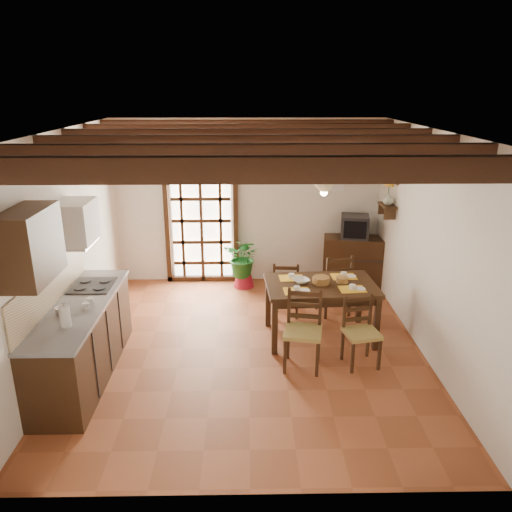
{
  "coord_description": "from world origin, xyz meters",
  "views": [
    {
      "loc": [
        -0.01,
        -5.85,
        3.28
      ],
      "look_at": [
        0.1,
        0.4,
        1.15
      ],
      "focal_mm": 35.0,
      "sensor_mm": 36.0,
      "label": 1
    }
  ],
  "objects_px": {
    "chair_near_right": "(360,344)",
    "chair_far_left": "(285,298)",
    "sideboard": "(352,261)",
    "crt_tv": "(355,227)",
    "chair_far_right": "(334,295)",
    "kitchen_counter": "(82,339)",
    "dining_table": "(321,291)",
    "chair_near_left": "(303,344)",
    "potted_plant": "(244,255)",
    "pendant_lamp": "(324,186)"
  },
  "relations": [
    {
      "from": "chair_near_right",
      "to": "chair_far_left",
      "type": "relative_size",
      "value": 1.01
    },
    {
      "from": "sideboard",
      "to": "crt_tv",
      "type": "bearing_deg",
      "value": -81.1
    },
    {
      "from": "chair_far_left",
      "to": "crt_tv",
      "type": "xyz_separation_m",
      "value": [
        1.24,
        1.2,
        0.77
      ]
    },
    {
      "from": "chair_far_right",
      "to": "sideboard",
      "type": "xyz_separation_m",
      "value": [
        0.51,
        1.16,
        0.13
      ]
    },
    {
      "from": "kitchen_counter",
      "to": "dining_table",
      "type": "distance_m",
      "value": 3.06
    },
    {
      "from": "kitchen_counter",
      "to": "chair_near_left",
      "type": "xyz_separation_m",
      "value": [
        2.61,
        0.14,
        -0.17
      ]
    },
    {
      "from": "chair_far_left",
      "to": "crt_tv",
      "type": "relative_size",
      "value": 1.65
    },
    {
      "from": "chair_far_left",
      "to": "dining_table",
      "type": "bearing_deg",
      "value": 124.77
    },
    {
      "from": "chair_near_right",
      "to": "crt_tv",
      "type": "height_order",
      "value": "crt_tv"
    },
    {
      "from": "chair_near_left",
      "to": "chair_far_right",
      "type": "height_order",
      "value": "chair_near_left"
    },
    {
      "from": "kitchen_counter",
      "to": "chair_far_left",
      "type": "distance_m",
      "value": 2.99
    },
    {
      "from": "kitchen_counter",
      "to": "potted_plant",
      "type": "height_order",
      "value": "potted_plant"
    },
    {
      "from": "sideboard",
      "to": "crt_tv",
      "type": "xyz_separation_m",
      "value": [
        0.0,
        -0.01,
        0.62
      ]
    },
    {
      "from": "pendant_lamp",
      "to": "sideboard",
      "type": "bearing_deg",
      "value": 65.5
    },
    {
      "from": "potted_plant",
      "to": "pendant_lamp",
      "type": "bearing_deg",
      "value": -59.24
    },
    {
      "from": "chair_far_left",
      "to": "pendant_lamp",
      "type": "relative_size",
      "value": 1.02
    },
    {
      "from": "sideboard",
      "to": "pendant_lamp",
      "type": "relative_size",
      "value": 1.18
    },
    {
      "from": "kitchen_counter",
      "to": "chair_near_right",
      "type": "height_order",
      "value": "kitchen_counter"
    },
    {
      "from": "kitchen_counter",
      "to": "crt_tv",
      "type": "xyz_separation_m",
      "value": [
        3.75,
        2.82,
        0.57
      ]
    },
    {
      "from": "crt_tv",
      "to": "sideboard",
      "type": "bearing_deg",
      "value": 99.93
    },
    {
      "from": "dining_table",
      "to": "chair_near_right",
      "type": "relative_size",
      "value": 1.73
    },
    {
      "from": "chair_far_left",
      "to": "chair_far_right",
      "type": "height_order",
      "value": "chair_far_right"
    },
    {
      "from": "chair_far_left",
      "to": "sideboard",
      "type": "height_order",
      "value": "chair_far_left"
    },
    {
      "from": "chair_near_left",
      "to": "chair_near_right",
      "type": "height_order",
      "value": "chair_near_left"
    },
    {
      "from": "sideboard",
      "to": "crt_tv",
      "type": "relative_size",
      "value": 1.93
    },
    {
      "from": "kitchen_counter",
      "to": "sideboard",
      "type": "height_order",
      "value": "kitchen_counter"
    },
    {
      "from": "chair_near_left",
      "to": "potted_plant",
      "type": "distance_m",
      "value": 2.73
    },
    {
      "from": "chair_near_left",
      "to": "sideboard",
      "type": "relative_size",
      "value": 0.97
    },
    {
      "from": "chair_far_left",
      "to": "chair_near_left",
      "type": "bearing_deg",
      "value": 98.85
    },
    {
      "from": "chair_far_right",
      "to": "pendant_lamp",
      "type": "distance_m",
      "value": 1.92
    },
    {
      "from": "chair_far_left",
      "to": "sideboard",
      "type": "distance_m",
      "value": 1.74
    },
    {
      "from": "chair_far_right",
      "to": "crt_tv",
      "type": "xyz_separation_m",
      "value": [
        0.51,
        1.15,
        0.74
      ]
    },
    {
      "from": "crt_tv",
      "to": "pendant_lamp",
      "type": "relative_size",
      "value": 0.61
    },
    {
      "from": "potted_plant",
      "to": "sideboard",
      "type": "bearing_deg",
      "value": 2.14
    },
    {
      "from": "dining_table",
      "to": "chair_near_left",
      "type": "bearing_deg",
      "value": -115.82
    },
    {
      "from": "sideboard",
      "to": "potted_plant",
      "type": "height_order",
      "value": "potted_plant"
    },
    {
      "from": "chair_near_left",
      "to": "chair_far_left",
      "type": "xyz_separation_m",
      "value": [
        -0.1,
        1.48,
        -0.03
      ]
    },
    {
      "from": "chair_near_right",
      "to": "dining_table",
      "type": "bearing_deg",
      "value": 108.0
    },
    {
      "from": "chair_near_left",
      "to": "crt_tv",
      "type": "distance_m",
      "value": 3.01
    },
    {
      "from": "kitchen_counter",
      "to": "pendant_lamp",
      "type": "xyz_separation_m",
      "value": [
        2.92,
        1.0,
        1.6
      ]
    },
    {
      "from": "dining_table",
      "to": "chair_near_right",
      "type": "height_order",
      "value": "chair_near_right"
    },
    {
      "from": "chair_near_left",
      "to": "chair_far_left",
      "type": "relative_size",
      "value": 1.13
    },
    {
      "from": "chair_near_right",
      "to": "chair_far_right",
      "type": "distance_m",
      "value": 1.49
    },
    {
      "from": "sideboard",
      "to": "kitchen_counter",
      "type": "bearing_deg",
      "value": -134.13
    },
    {
      "from": "chair_near_right",
      "to": "chair_near_left",
      "type": "bearing_deg",
      "value": 172.02
    },
    {
      "from": "sideboard",
      "to": "chair_near_right",
      "type": "bearing_deg",
      "value": -90.22
    },
    {
      "from": "kitchen_counter",
      "to": "dining_table",
      "type": "height_order",
      "value": "kitchen_counter"
    },
    {
      "from": "chair_near_left",
      "to": "chair_near_right",
      "type": "distance_m",
      "value": 0.72
    },
    {
      "from": "potted_plant",
      "to": "chair_near_right",
      "type": "bearing_deg",
      "value": -60.59
    },
    {
      "from": "chair_near_left",
      "to": "pendant_lamp",
      "type": "bearing_deg",
      "value": 80.53
    }
  ]
}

